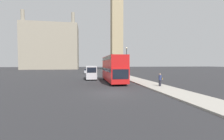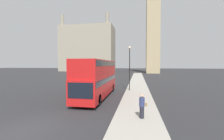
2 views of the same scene
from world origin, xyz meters
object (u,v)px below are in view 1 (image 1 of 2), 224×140
at_px(clock_tower, 117,12).
at_px(red_double_decker_bus, 113,68).
at_px(white_van, 91,72).
at_px(street_lamp, 126,58).
at_px(parked_sedan, 87,71).
at_px(pedestrian, 160,80).

bearing_deg(clock_tower, red_double_decker_bus, -102.22).
xyz_separation_m(red_double_decker_bus, white_van, (-3.59, 5.31, -1.01)).
bearing_deg(street_lamp, parked_sedan, 111.33).
distance_m(street_lamp, parked_sedan, 21.79).
distance_m(pedestrian, street_lamp, 11.86).
height_order(clock_tower, street_lamp, clock_tower).
relative_size(white_van, parked_sedan, 1.25).
bearing_deg(pedestrian, red_double_decker_bus, 126.45).
bearing_deg(red_double_decker_bus, white_van, 124.04).
distance_m(white_van, street_lamp, 7.72).
xyz_separation_m(red_double_decker_bus, street_lamp, (3.54, 4.50, 1.83)).
bearing_deg(red_double_decker_bus, pedestrian, -53.55).
distance_m(white_van, parked_sedan, 19.24).
relative_size(clock_tower, street_lamp, 9.19).
bearing_deg(clock_tower, parked_sedan, -119.38).
height_order(clock_tower, parked_sedan, clock_tower).
xyz_separation_m(street_lamp, parked_sedan, (-7.82, 20.03, -3.57)).
distance_m(pedestrian, parked_sedan, 32.68).
height_order(clock_tower, red_double_decker_bus, clock_tower).
distance_m(clock_tower, white_van, 56.83).
height_order(pedestrian, parked_sedan, pedestrian).
bearing_deg(street_lamp, white_van, 173.53).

